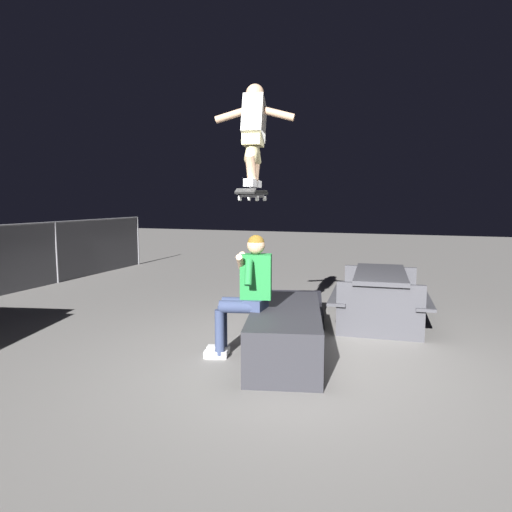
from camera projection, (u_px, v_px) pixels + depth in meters
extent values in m
plane|color=slate|center=(297.00, 364.00, 4.90)|extent=(40.00, 40.00, 0.00)
cube|color=#28282D|center=(286.00, 333.00, 5.12)|extent=(2.06, 1.21, 0.55)
cube|color=#2D3856|center=(256.00, 304.00, 5.07)|extent=(0.32, 0.20, 0.12)
cube|color=#1E7233|center=(256.00, 276.00, 5.03)|extent=(0.28, 0.38, 0.50)
sphere|color=tan|center=(256.00, 245.00, 4.99)|extent=(0.20, 0.20, 0.20)
sphere|color=brown|center=(256.00, 243.00, 4.98)|extent=(0.19, 0.19, 0.19)
cylinder|color=#1E7233|center=(249.00, 273.00, 4.83)|extent=(0.20, 0.12, 0.29)
cylinder|color=tan|center=(240.00, 262.00, 4.91)|extent=(0.25, 0.13, 0.19)
cylinder|color=#1E7233|center=(253.00, 267.00, 5.22)|extent=(0.20, 0.12, 0.29)
cylinder|color=tan|center=(243.00, 259.00, 5.14)|extent=(0.25, 0.13, 0.19)
cylinder|color=#2D3856|center=(237.00, 307.00, 5.00)|extent=(0.23, 0.42, 0.14)
cylinder|color=#2D3856|center=(220.00, 332.00, 5.06)|extent=(0.11, 0.11, 0.51)
cube|color=white|center=(216.00, 354.00, 5.09)|extent=(0.16, 0.28, 0.08)
cylinder|color=#2D3856|center=(239.00, 303.00, 5.18)|extent=(0.23, 0.42, 0.14)
cylinder|color=#2D3856|center=(223.00, 328.00, 5.24)|extent=(0.11, 0.11, 0.51)
cube|color=white|center=(218.00, 349.00, 5.27)|extent=(0.16, 0.28, 0.08)
cube|color=black|center=(253.00, 194.00, 4.93)|extent=(0.82, 0.34, 0.03)
cube|color=black|center=(259.00, 193.00, 5.37)|extent=(0.16, 0.22, 0.05)
cube|color=black|center=(245.00, 191.00, 4.49)|extent=(0.15, 0.22, 0.06)
cube|color=#99999E|center=(257.00, 196.00, 5.21)|extent=(0.09, 0.17, 0.03)
cylinder|color=white|center=(249.00, 198.00, 5.23)|extent=(0.06, 0.04, 0.05)
cylinder|color=white|center=(265.00, 198.00, 5.20)|extent=(0.06, 0.04, 0.05)
cube|color=#99999E|center=(248.00, 196.00, 4.66)|extent=(0.09, 0.17, 0.03)
cylinder|color=white|center=(240.00, 198.00, 4.68)|extent=(0.06, 0.04, 0.05)
cylinder|color=white|center=(257.00, 198.00, 4.65)|extent=(0.06, 0.04, 0.05)
cube|color=white|center=(256.00, 184.00, 5.10)|extent=(0.27, 0.15, 0.08)
cube|color=white|center=(250.00, 183.00, 4.74)|extent=(0.27, 0.15, 0.08)
cylinder|color=tan|center=(255.00, 169.00, 5.02)|extent=(0.25, 0.14, 0.31)
cylinder|color=#938B61|center=(254.00, 150.00, 4.93)|extent=(0.35, 0.19, 0.33)
cylinder|color=tan|center=(251.00, 168.00, 4.78)|extent=(0.25, 0.14, 0.31)
cylinder|color=#938B61|center=(252.00, 149.00, 4.82)|extent=(0.35, 0.19, 0.33)
cube|color=#938B61|center=(253.00, 140.00, 4.86)|extent=(0.33, 0.25, 0.12)
cube|color=silver|center=(254.00, 119.00, 4.91)|extent=(0.48, 0.30, 0.52)
sphere|color=tan|center=(255.00, 93.00, 4.94)|extent=(0.20, 0.20, 0.20)
cylinder|color=tan|center=(235.00, 114.00, 4.96)|extent=(0.16, 0.45, 0.19)
cylinder|color=tan|center=(274.00, 113.00, 4.89)|extent=(0.16, 0.45, 0.19)
cube|color=black|center=(293.00, 316.00, 6.79)|extent=(1.32, 1.14, 0.06)
cube|color=black|center=(293.00, 311.00, 6.78)|extent=(1.28, 1.13, 0.43)
cube|color=black|center=(266.00, 309.00, 6.93)|extent=(1.01, 0.29, 0.20)
cube|color=black|center=(321.00, 314.00, 6.64)|extent=(1.01, 0.29, 0.20)
cube|color=#38383D|center=(380.00, 274.00, 6.46)|extent=(1.75, 0.84, 0.06)
cube|color=#38383D|center=(341.00, 293.00, 6.63)|extent=(1.71, 0.38, 0.04)
cube|color=#38383D|center=(420.00, 297.00, 6.35)|extent=(1.71, 0.38, 0.04)
cube|color=#38383D|center=(379.00, 289.00, 7.24)|extent=(0.15, 1.10, 0.72)
cube|color=#38383D|center=(380.00, 311.00, 5.76)|extent=(0.15, 1.10, 0.72)
cylinder|color=slate|center=(56.00, 253.00, 9.66)|extent=(0.05, 0.05, 1.30)
cylinder|color=slate|center=(138.00, 241.00, 12.46)|extent=(0.05, 0.05, 1.30)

